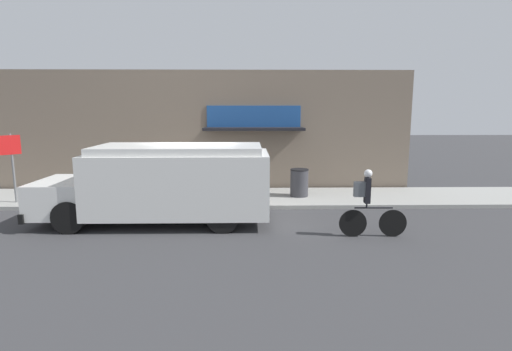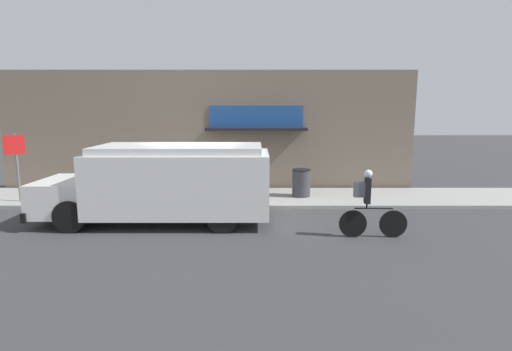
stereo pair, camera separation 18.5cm
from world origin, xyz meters
name	(u,v)px [view 2 (the right image)]	position (x,y,z in m)	size (l,w,h in m)	color
ground_plane	(196,210)	(0.00, 0.00, 0.00)	(70.00, 70.00, 0.00)	#38383A
sidewalk	(202,198)	(0.00, 1.40, 0.06)	(28.00, 2.81, 0.12)	#999993
storefront	(208,131)	(0.06, 2.99, 2.24)	(15.39, 1.03, 4.47)	#756656
school_bus	(165,182)	(-0.61, -1.33, 1.10)	(6.17, 2.67, 2.11)	white
cyclist	(368,206)	(4.52, -2.68, 0.78)	(1.63, 0.20, 1.65)	black
stop_sign_post	(14,156)	(-5.79, 0.60, 1.59)	(0.45, 0.45, 2.18)	slate
trash_bin	(300,183)	(3.36, 1.35, 0.59)	(0.62, 0.62, 0.93)	#38383D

